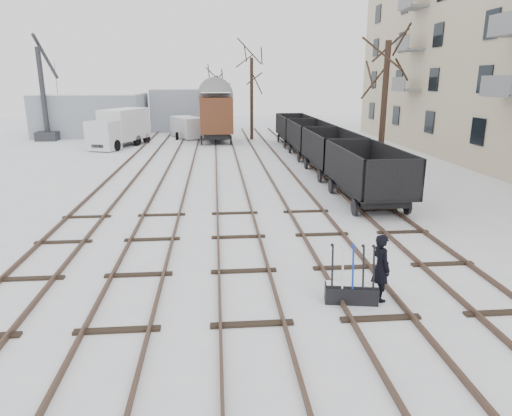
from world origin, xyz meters
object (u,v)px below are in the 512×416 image
at_px(box_van_wagon, 216,113).
at_px(lorry, 120,128).
at_px(ground_frame, 351,292).
at_px(crane, 46,113).
at_px(panel_van, 188,127).
at_px(worker, 381,267).
at_px(freight_wagon_a, 367,182).

relative_size(box_van_wagon, lorry, 0.83).
distance_m(ground_frame, crane, 38.71).
bearing_deg(panel_van, ground_frame, -104.55).
height_order(worker, lorry, lorry).
height_order(worker, box_van_wagon, box_van_wagon).
bearing_deg(worker, ground_frame, 84.65).
xyz_separation_m(box_van_wagon, lorry, (-7.90, -2.42, -0.98)).
height_order(box_van_wagon, crane, crane).
height_order(freight_wagon_a, crane, crane).
xyz_separation_m(ground_frame, box_van_wagon, (-3.22, 31.16, 2.27)).
bearing_deg(ground_frame, box_van_wagon, 105.68).
bearing_deg(crane, ground_frame, -61.19).
height_order(freight_wagon_a, panel_van, freight_wagon_a).
bearing_deg(worker, panel_van, -1.93).
distance_m(ground_frame, freight_wagon_a, 10.00).
relative_size(ground_frame, lorry, 0.21).
relative_size(worker, crane, 0.19).
relative_size(worker, panel_van, 0.35).
xyz_separation_m(worker, lorry, (-11.87, 28.64, 0.71)).
bearing_deg(lorry, panel_van, 67.97).
relative_size(box_van_wagon, panel_van, 1.19).
relative_size(freight_wagon_a, box_van_wagon, 1.05).
xyz_separation_m(panel_van, crane, (-12.74, -0.52, 1.41)).
bearing_deg(worker, freight_wagon_a, -29.15).
xyz_separation_m(ground_frame, freight_wagon_a, (3.44, 9.37, 0.67)).
height_order(ground_frame, panel_van, panel_van).
distance_m(lorry, panel_van, 7.68).
bearing_deg(ground_frame, freight_wagon_a, 79.59).
bearing_deg(lorry, freight_wagon_a, -32.35).
distance_m(ground_frame, worker, 0.96).
relative_size(box_van_wagon, crane, 0.63).
distance_m(worker, freight_wagon_a, 9.65).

